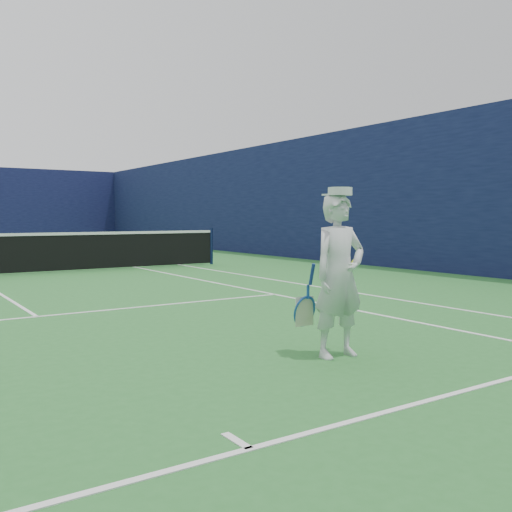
{
  "coord_description": "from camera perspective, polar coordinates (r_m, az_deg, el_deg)",
  "views": [
    {
      "loc": [
        -1.84,
        -14.71,
        1.42
      ],
      "look_at": [
        2.0,
        -8.95,
        0.93
      ],
      "focal_mm": 40.0,
      "sensor_mm": 36.0,
      "label": 1
    }
  ],
  "objects": [
    {
      "name": "tennis_player",
      "position": [
        5.76,
        8.3,
        -1.88
      ],
      "size": [
        0.76,
        0.48,
        1.7
      ],
      "rotation": [
        0.0,
        0.0,
        -0.04
      ],
      "color": "silver",
      "rests_on": "ground"
    }
  ]
}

